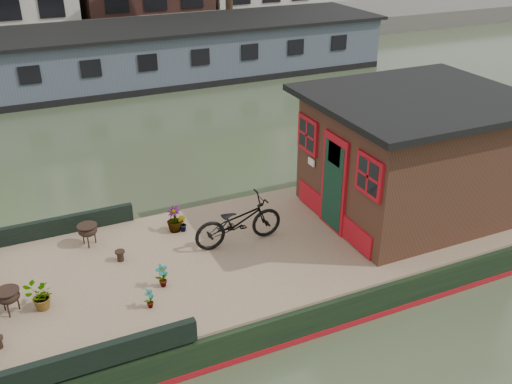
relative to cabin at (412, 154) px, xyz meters
name	(u,v)px	position (x,y,z in m)	size (l,w,h in m)	color
ground	(311,260)	(-2.19, 0.00, -1.88)	(120.00, 120.00, 0.00)	#303C26
houseboat_hull	(249,265)	(-3.52, 0.00, -1.60)	(14.01, 4.02, 0.60)	black
houseboat_deck	(312,233)	(-2.19, 0.00, -1.25)	(11.80, 3.80, 0.05)	#8E7457
bow_bulwark	(31,291)	(-7.25, 0.00, -1.05)	(3.00, 4.00, 0.35)	black
cabin	(412,154)	(0.00, 0.00, 0.00)	(4.00, 3.50, 2.42)	black
bicycle	(238,221)	(-3.61, 0.24, -0.78)	(0.59, 1.69, 0.89)	black
potted_plant_a	(162,276)	(-5.27, -0.51, -1.02)	(0.22, 0.15, 0.42)	#9E312D
potted_plant_b	(182,224)	(-4.43, 1.08, -1.08)	(0.17, 0.13, 0.30)	brown
potted_plant_c	(40,297)	(-7.14, -0.30, -1.00)	(0.41, 0.36, 0.46)	#96622B
potted_plant_d	(174,219)	(-4.56, 1.13, -0.97)	(0.29, 0.29, 0.51)	maroon
potted_plant_e	(150,299)	(-5.61, -0.96, -1.06)	(0.18, 0.12, 0.34)	brown
brazier_front	(9,301)	(-7.58, -0.19, -1.02)	(0.38, 0.38, 0.41)	black
brazier_rear	(88,235)	(-6.14, 1.30, -1.02)	(0.38, 0.38, 0.41)	black
bollard_port	(120,256)	(-5.74, 0.54, -1.13)	(0.17, 0.17, 0.20)	black
far_houseboat	(135,57)	(-2.19, 14.00, -0.91)	(20.40, 4.40, 2.11)	#414C57
quay	(104,39)	(-2.19, 20.50, -1.43)	(60.00, 6.00, 0.90)	#47443F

